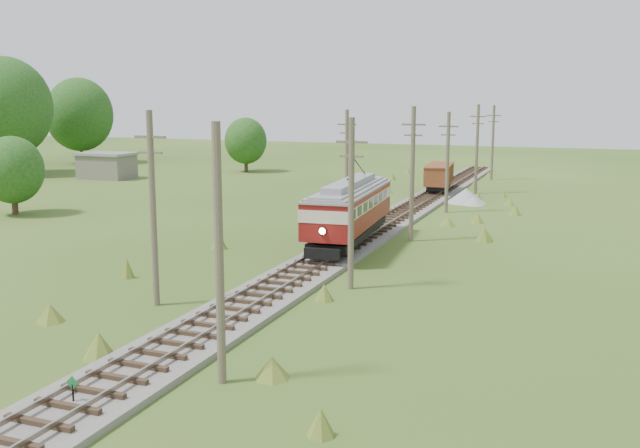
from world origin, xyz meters
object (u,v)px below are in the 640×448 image
at_px(streetcar, 350,207).
at_px(gravel_pile, 467,196).
at_px(switch_marker, 73,389).
at_px(gondola, 439,176).

height_order(streetcar, gravel_pile, streetcar).
height_order(switch_marker, gravel_pile, gravel_pile).
bearing_deg(gondola, gravel_pile, -61.36).
bearing_deg(streetcar, gondola, 85.32).
bearing_deg(gravel_pile, switch_marker, -94.66).
xyz_separation_m(switch_marker, streetcar, (0.20, 26.03, 2.04)).
distance_m(switch_marker, streetcar, 26.11).
xyz_separation_m(streetcar, gondola, (-0.00, 27.89, -0.81)).
distance_m(switch_marker, gravel_pile, 48.68).
bearing_deg(streetcar, switch_marker, -95.12).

